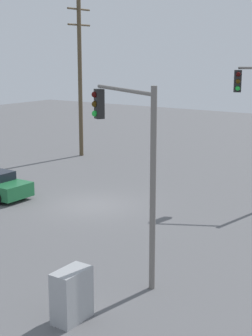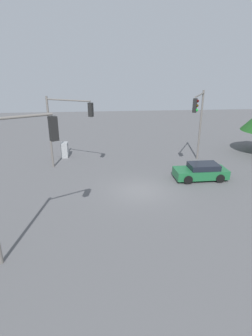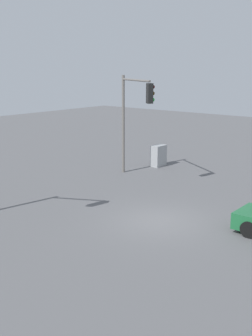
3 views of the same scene
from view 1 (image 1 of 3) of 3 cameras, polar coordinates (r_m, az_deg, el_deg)
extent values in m
plane|color=#5B5B5E|center=(24.31, -3.73, -4.16)|extent=(80.00, 80.00, 0.00)
cylinder|color=black|center=(26.12, -11.37, -2.42)|extent=(0.22, 0.68, 0.68)
cylinder|color=slate|center=(15.08, 3.00, -2.61)|extent=(0.18, 0.18, 6.13)
cylinder|color=slate|center=(16.45, -0.29, 8.65)|extent=(2.22, 3.65, 0.12)
cube|color=black|center=(18.41, -2.99, 7.11)|extent=(0.41, 0.44, 1.05)
sphere|color=#360503|center=(18.32, -3.51, 8.13)|extent=(0.22, 0.22, 0.22)
sphere|color=#392605|center=(18.35, -3.49, 7.09)|extent=(0.22, 0.22, 0.22)
sphere|color=green|center=(18.39, -3.48, 6.05)|extent=(0.22, 0.22, 0.22)
cube|color=black|center=(25.54, 12.27, 9.39)|extent=(0.41, 0.43, 1.05)
sphere|color=#360503|center=(25.35, 12.34, 10.12)|extent=(0.22, 0.22, 0.22)
sphere|color=#392605|center=(25.37, 12.31, 9.37)|extent=(0.22, 0.22, 0.22)
sphere|color=green|center=(25.39, 12.27, 8.61)|extent=(0.22, 0.22, 0.22)
cylinder|color=brown|center=(35.46, -5.11, 9.69)|extent=(0.28, 0.28, 10.41)
cylinder|color=brown|center=(35.52, -5.27, 17.12)|extent=(2.20, 0.12, 0.12)
cylinder|color=brown|center=(35.46, -5.23, 15.51)|extent=(2.20, 0.12, 0.12)
cube|color=#9EA0A3|center=(14.18, -6.03, -13.85)|extent=(1.11, 0.62, 1.44)
camera|label=2|loc=(36.85, 16.69, 13.67)|focal=28.00mm
camera|label=3|loc=(40.75, -2.32, 12.12)|focal=45.00mm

